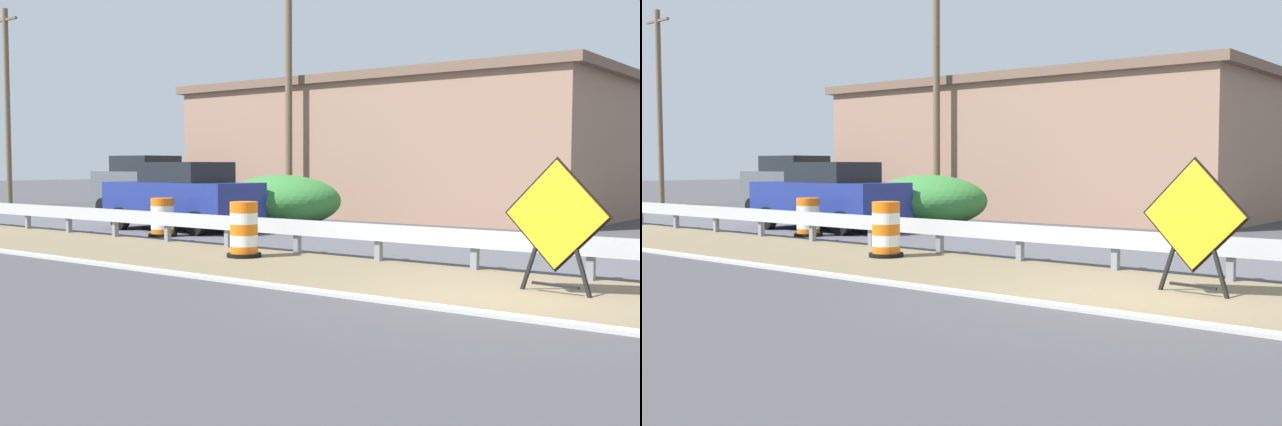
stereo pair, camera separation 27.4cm
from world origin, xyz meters
The scene contains 14 objects.
ground_plane centered at (0.00, 0.00, 0.00)m, with size 160.00×160.00×0.00m, color #3D3D3F.
median_dirt_strip centered at (0.66, 0.00, 0.00)m, with size 3.71×120.00×0.01m, color #706047.
far_lane_asphalt centered at (5.91, 0.00, 0.00)m, with size 6.80×120.00×0.00m, color #4C4C51.
curb_near_edge centered at (-1.30, 0.00, 0.00)m, with size 0.20×120.00×0.11m, color #ADADA8.
guardrail_median centered at (2.28, -0.73, 0.52)m, with size 0.18×58.32×0.71m.
warning_sign_diamond centered at (0.77, -0.73, 1.05)m, with size 0.24×1.63×1.96m.
traffic_barrel_nearest centered at (1.21, 5.75, 0.50)m, with size 0.69×0.69×1.11m.
traffic_barrel_close centered at (3.13, 10.42, 0.44)m, with size 0.74×0.74×0.99m.
car_lead_near_lane centered at (4.69, 11.37, 0.96)m, with size 2.18×4.67×1.92m.
car_mid_far_lane centered at (8.03, 16.89, 1.08)m, with size 2.13×4.44×2.17m.
roadside_shop_near centered at (14.43, 10.13, 2.46)m, with size 8.00×15.88×4.89m.
utility_pole_near centered at (10.03, 11.96, 4.46)m, with size 0.24×1.80×8.60m.
utility_pole_mid centered at (8.85, 27.55, 4.58)m, with size 0.24×1.80×8.84m.
bush_roadside centered at (7.21, 9.90, 0.77)m, with size 3.54×3.54×1.55m, color #337533.
Camera 2 is at (-9.56, -4.80, 1.83)m, focal length 42.42 mm.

